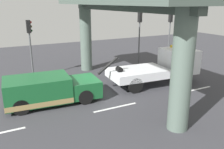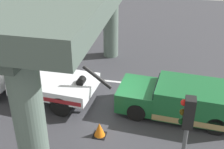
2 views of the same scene
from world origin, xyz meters
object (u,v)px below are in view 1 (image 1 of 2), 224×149
at_px(traffic_light_far, 140,27).
at_px(tow_truck_white, 162,66).
at_px(traffic_light_mid, 170,26).
at_px(traffic_light_near, 30,37).
at_px(traffic_cone_orange, 88,79).
at_px(towed_van_green, 48,90).

bearing_deg(traffic_light_far, tow_truck_white, -106.77).
height_order(tow_truck_white, traffic_light_mid, traffic_light_mid).
distance_m(traffic_light_near, traffic_light_mid, 13.00).
bearing_deg(traffic_light_mid, traffic_cone_orange, -162.75).
xyz_separation_m(traffic_light_near, traffic_light_mid, (13.00, 0.00, 0.19)).
bearing_deg(traffic_cone_orange, towed_van_green, -145.84).
relative_size(towed_van_green, traffic_cone_orange, 8.38).
bearing_deg(traffic_light_mid, towed_van_green, -158.05).
height_order(traffic_light_far, traffic_cone_orange, traffic_light_far).
distance_m(towed_van_green, traffic_light_mid, 14.32).
distance_m(traffic_light_near, traffic_light_far, 9.50).
bearing_deg(towed_van_green, traffic_light_far, 28.83).
height_order(towed_van_green, traffic_cone_orange, towed_van_green).
relative_size(tow_truck_white, traffic_light_near, 1.71).
distance_m(traffic_light_far, traffic_light_mid, 3.50).
bearing_deg(traffic_light_mid, tow_truck_white, -133.78).
xyz_separation_m(towed_van_green, traffic_light_far, (9.57, 5.27, 2.62)).
height_order(tow_truck_white, traffic_light_far, traffic_light_far).
bearing_deg(towed_van_green, traffic_light_mid, 21.95).
relative_size(traffic_light_near, traffic_cone_orange, 6.73).
height_order(towed_van_green, traffic_light_mid, traffic_light_mid).
bearing_deg(tow_truck_white, traffic_cone_orange, 153.93).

